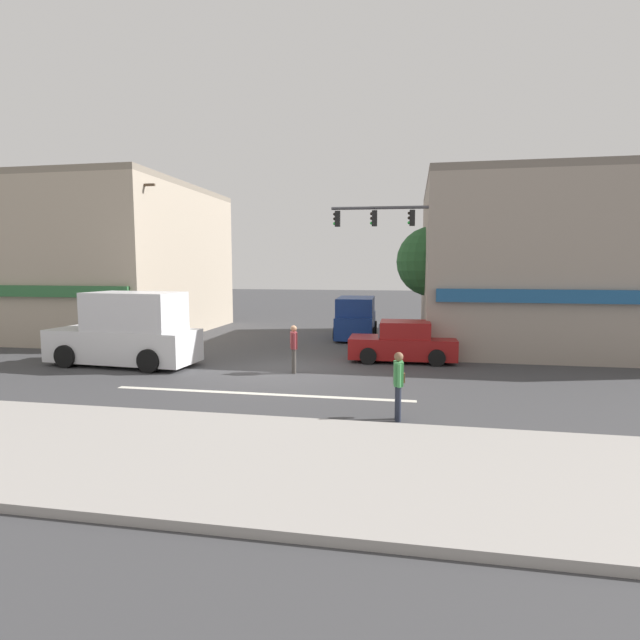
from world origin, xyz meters
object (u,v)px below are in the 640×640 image
Objects in this scene: utility_pole_far_right at (478,260)px; van_approaching_near at (356,318)px; sedan_parked_curbside at (403,343)px; pedestrian_mid_crossing at (294,346)px; pedestrian_foreground_with_bag at (398,381)px; utility_pole_near_left at (143,260)px; box_truck_waiting_far at (128,332)px; traffic_light_mast at (421,251)px; street_tree at (432,262)px.

van_approaching_near is at bearing 162.89° from utility_pole_far_right.
pedestrian_mid_crossing reaches higher than sedan_parked_curbside.
van_approaching_near reaches higher than pedestrian_foreground_with_bag.
pedestrian_foreground_with_bag is at bearing -79.48° from van_approaching_near.
utility_pole_near_left is 11.99m from sedan_parked_curbside.
pedestrian_mid_crossing is at bearing -2.01° from box_truck_waiting_far.
traffic_light_mast is at bearing -61.71° from van_approaching_near.
street_tree is 9.44m from pedestrian_mid_crossing.
utility_pole_far_right is 4.57× the size of pedestrian_mid_crossing.
traffic_light_mast reaches higher than pedestrian_foreground_with_bag.
pedestrian_foreground_with_bag is 6.03m from pedestrian_mid_crossing.
utility_pole_near_left is at bearing -150.28° from van_approaching_near.
van_approaching_near is at bearing 49.13° from box_truck_waiting_far.
pedestrian_foreground_with_bag reaches higher than sedan_parked_curbside.
utility_pole_near_left is 1.00× the size of utility_pole_far_right.
sedan_parked_curbside is 7.64m from pedestrian_foreground_with_bag.
traffic_light_mast is (-0.55, -4.39, 0.40)m from street_tree.
pedestrian_foreground_with_bag is at bearing -94.40° from traffic_light_mast.
traffic_light_mast is 1.33× the size of van_approaching_near.
utility_pole_near_left reaches higher than pedestrian_mid_crossing.
utility_pole_near_left is at bearing -167.18° from utility_pole_far_right.
pedestrian_foreground_with_bag is at bearing -26.06° from box_truck_waiting_far.
utility_pole_near_left is at bearing 153.58° from pedestrian_mid_crossing.
van_approaching_near is 9.09m from pedestrian_mid_crossing.
pedestrian_mid_crossing is (-4.88, -7.53, -2.96)m from street_tree.
utility_pole_far_right reaches higher than traffic_light_mast.
pedestrian_foreground_with_bag is (11.54, -8.62, -3.02)m from utility_pole_near_left.
street_tree is at bearing 172.01° from utility_pole_far_right.
van_approaching_near is at bearing 112.34° from sedan_parked_curbside.
pedestrian_foreground_with_bag is (2.55, -13.75, -0.05)m from van_approaching_near.
utility_pole_far_right is 4.87m from traffic_light_mast.
traffic_light_mast is at bearing 15.15° from box_truck_waiting_far.
utility_pole_near_left is 4.76m from box_truck_waiting_far.
utility_pole_far_right reaches higher than sedan_parked_curbside.
street_tree is 5.75m from sedan_parked_curbside.
traffic_light_mast reaches higher than pedestrian_mid_crossing.
street_tree is 4.94m from van_approaching_near.
street_tree reaches higher than pedestrian_foreground_with_bag.
box_truck_waiting_far is at bearing -147.17° from street_tree.
utility_pole_far_right is (14.74, 3.35, -0.00)m from utility_pole_near_left.
sedan_parked_curbside is at bearing 90.29° from pedestrian_foreground_with_bag.
street_tree is 0.97× the size of box_truck_waiting_far.
utility_pole_near_left reaches higher than van_approaching_near.
pedestrian_foreground_with_bag is 1.00× the size of pedestrian_mid_crossing.
street_tree is 12.67m from pedestrian_foreground_with_bag.
pedestrian_mid_crossing is (-3.68, -2.89, 0.24)m from sedan_parked_curbside.
street_tree is at bearing 84.61° from pedestrian_foreground_with_bag.
pedestrian_mid_crossing is at bearing -26.42° from utility_pole_near_left.
utility_pole_near_left is 1.33× the size of box_truck_waiting_far.
van_approaching_near is (-3.16, 5.87, -3.30)m from traffic_light_mast.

